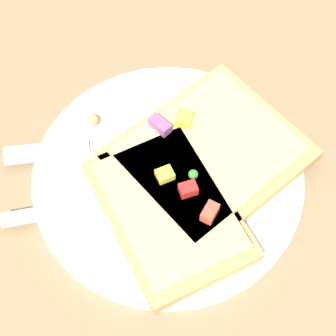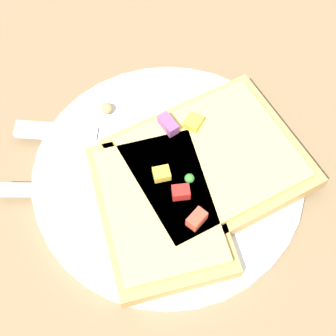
# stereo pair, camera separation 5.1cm
# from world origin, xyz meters

# --- Properties ---
(ground_plane) EXTENTS (4.00, 4.00, 0.00)m
(ground_plane) POSITION_xyz_m (0.00, 0.00, 0.00)
(ground_plane) COLOR #7F6647
(plate) EXTENTS (0.25, 0.25, 0.01)m
(plate) POSITION_xyz_m (0.00, 0.00, 0.01)
(plate) COLOR white
(plate) RESTS_ON ground
(fork) EXTENTS (0.11, 0.22, 0.01)m
(fork) POSITION_xyz_m (0.03, -0.02, 0.01)
(fork) COLOR silver
(fork) RESTS_ON plate
(knife) EXTENTS (0.08, 0.21, 0.01)m
(knife) POSITION_xyz_m (-0.02, -0.07, 0.01)
(knife) COLOR silver
(knife) RESTS_ON plate
(pizza_slice_main) EXTENTS (0.21, 0.21, 0.03)m
(pizza_slice_main) POSITION_xyz_m (-0.02, 0.03, 0.02)
(pizza_slice_main) COLOR tan
(pizza_slice_main) RESTS_ON plate
(pizza_slice_corner) EXTENTS (0.18, 0.18, 0.03)m
(pizza_slice_corner) POSITION_xyz_m (0.04, 0.01, 0.02)
(pizza_slice_corner) COLOR tan
(pizza_slice_corner) RESTS_ON plate
(crumb_scatter) EXTENTS (0.12, 0.12, 0.01)m
(crumb_scatter) POSITION_xyz_m (-0.00, -0.02, 0.02)
(crumb_scatter) COLOR tan
(crumb_scatter) RESTS_ON plate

